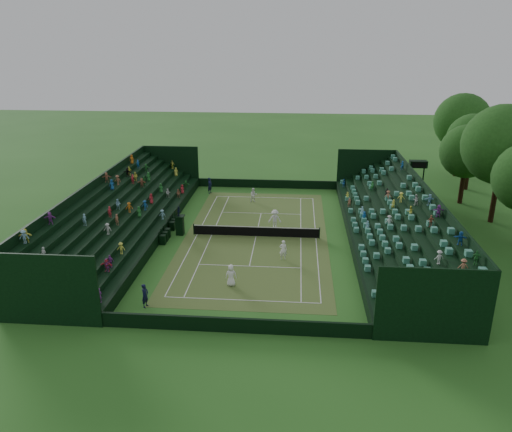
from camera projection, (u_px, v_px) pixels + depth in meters
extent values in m
plane|color=#29611E|center=(256.00, 236.00, 45.86)|extent=(160.00, 160.00, 0.00)
cube|color=#387C29|center=(256.00, 236.00, 45.86)|extent=(12.97, 26.77, 0.01)
cube|color=black|center=(267.00, 184.00, 60.59)|extent=(17.17, 0.20, 1.00)
cube|color=black|center=(235.00, 325.00, 30.79)|extent=(17.17, 0.20, 1.00)
cube|color=black|center=(349.00, 234.00, 45.03)|extent=(0.20, 31.77, 1.00)
cube|color=black|center=(165.00, 229.00, 46.35)|extent=(0.20, 31.77, 1.00)
cube|color=black|center=(355.00, 234.00, 44.99)|extent=(0.80, 32.00, 1.00)
cube|color=black|center=(364.00, 232.00, 44.85)|extent=(0.80, 32.00, 1.45)
cube|color=black|center=(373.00, 230.00, 44.71)|extent=(0.80, 32.00, 1.90)
cube|color=black|center=(383.00, 228.00, 44.57)|extent=(0.80, 32.00, 2.35)
cube|color=black|center=(392.00, 226.00, 44.44)|extent=(0.80, 32.00, 2.80)
cube|color=black|center=(401.00, 224.00, 44.30)|extent=(0.80, 32.00, 3.25)
cube|color=black|center=(411.00, 222.00, 44.16)|extent=(0.80, 32.00, 3.70)
cube|color=black|center=(420.00, 220.00, 44.02)|extent=(0.80, 32.00, 4.15)
cube|color=black|center=(427.00, 216.00, 43.86)|extent=(0.20, 32.00, 4.90)
cube|color=black|center=(160.00, 228.00, 46.39)|extent=(0.80, 32.00, 1.00)
cube|color=black|center=(151.00, 226.00, 46.38)|extent=(0.80, 32.00, 1.45)
cube|color=black|center=(143.00, 223.00, 46.37)|extent=(0.80, 32.00, 1.90)
cube|color=black|center=(134.00, 221.00, 46.35)|extent=(0.80, 32.00, 2.35)
cube|color=black|center=(126.00, 218.00, 46.34)|extent=(0.80, 32.00, 2.80)
cube|color=black|center=(117.00, 216.00, 46.33)|extent=(0.80, 32.00, 3.25)
cube|color=black|center=(108.00, 213.00, 46.31)|extent=(0.80, 32.00, 3.70)
cube|color=black|center=(100.00, 211.00, 46.30)|extent=(0.80, 32.00, 4.15)
cube|color=black|center=(94.00, 207.00, 46.21)|extent=(0.20, 32.00, 4.90)
cylinder|color=black|center=(194.00, 229.00, 46.13)|extent=(0.10, 0.10, 1.06)
cylinder|color=black|center=(319.00, 233.00, 45.23)|extent=(0.10, 0.10, 1.06)
cube|color=black|center=(256.00, 232.00, 45.70)|extent=(11.57, 0.02, 0.86)
cube|color=white|center=(256.00, 227.00, 45.55)|extent=(11.57, 0.04, 0.07)
cylinder|color=black|center=(410.00, 179.00, 59.04)|extent=(0.16, 0.16, 3.00)
cylinder|color=black|center=(423.00, 179.00, 58.92)|extent=(0.16, 0.16, 3.00)
cube|color=black|center=(418.00, 164.00, 58.37)|extent=(2.00, 1.00, 0.80)
cylinder|color=black|center=(494.00, 202.00, 48.80)|extent=(0.50, 0.50, 4.17)
sphere|color=#194313|center=(503.00, 145.00, 46.89)|extent=(7.62, 7.62, 7.62)
cylinder|color=black|center=(461.00, 189.00, 54.61)|extent=(0.50, 0.50, 3.12)
sphere|color=#194313|center=(467.00, 151.00, 53.19)|extent=(5.71, 5.71, 5.71)
cylinder|color=black|center=(467.00, 176.00, 59.60)|extent=(0.50, 0.50, 3.26)
sphere|color=#194313|center=(473.00, 139.00, 58.10)|extent=(5.97, 5.97, 5.97)
cylinder|color=black|center=(457.00, 162.00, 65.34)|extent=(0.50, 0.50, 3.87)
sphere|color=#194313|center=(462.00, 121.00, 63.57)|extent=(7.08, 7.08, 7.08)
cube|color=black|center=(180.00, 226.00, 46.05)|extent=(0.68, 0.68, 1.74)
cube|color=black|center=(179.00, 216.00, 45.74)|extent=(0.87, 0.87, 0.10)
cube|color=black|center=(176.00, 213.00, 45.65)|extent=(0.08, 0.87, 0.68)
imported|color=black|center=(179.00, 211.00, 45.57)|extent=(0.34, 0.44, 0.90)
cube|color=black|center=(163.00, 240.00, 44.02)|extent=(0.53, 0.53, 0.85)
cube|color=black|center=(159.00, 234.00, 43.86)|extent=(0.06, 0.53, 0.53)
cube|color=black|center=(165.00, 236.00, 44.77)|extent=(0.53, 0.53, 0.85)
cube|color=black|center=(162.00, 231.00, 44.61)|extent=(0.06, 0.53, 0.53)
cube|color=black|center=(167.00, 233.00, 45.52)|extent=(0.53, 0.53, 0.85)
cube|color=black|center=(164.00, 228.00, 45.36)|extent=(0.06, 0.53, 0.53)
cube|color=black|center=(172.00, 226.00, 47.21)|extent=(0.53, 0.53, 0.85)
cube|color=black|center=(169.00, 221.00, 47.05)|extent=(0.06, 0.53, 0.53)
cube|color=black|center=(174.00, 223.00, 47.96)|extent=(0.53, 0.53, 0.85)
cube|color=black|center=(171.00, 218.00, 47.80)|extent=(0.06, 0.53, 0.53)
cube|color=black|center=(176.00, 220.00, 48.71)|extent=(0.53, 0.53, 0.85)
cube|color=black|center=(173.00, 215.00, 48.55)|extent=(0.06, 0.53, 0.53)
imported|color=white|center=(231.00, 275.00, 36.50)|extent=(0.86, 0.60, 1.67)
imported|color=white|center=(283.00, 250.00, 40.84)|extent=(0.63, 0.42, 1.70)
imported|color=white|center=(254.00, 195.00, 55.23)|extent=(0.91, 0.79, 1.61)
imported|color=white|center=(275.00, 219.00, 47.47)|extent=(1.26, 0.78, 1.89)
imported|color=black|center=(210.00, 185.00, 58.32)|extent=(0.66, 0.80, 1.87)
imported|color=black|center=(145.00, 296.00, 33.62)|extent=(0.55, 0.70, 1.69)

